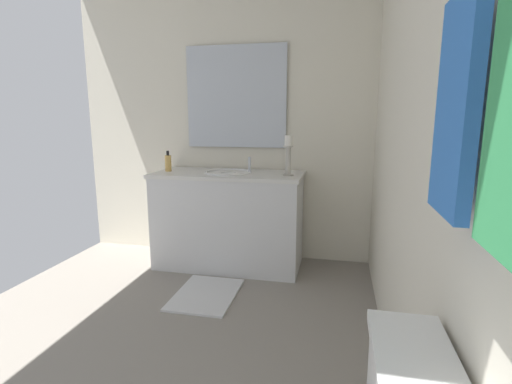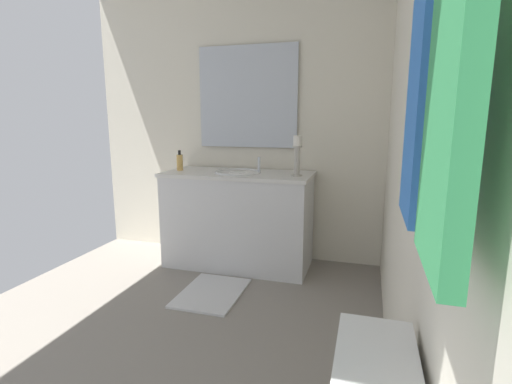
% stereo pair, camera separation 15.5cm
% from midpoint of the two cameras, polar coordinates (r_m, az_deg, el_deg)
% --- Properties ---
extents(floor, '(3.03, 2.76, 0.02)m').
position_cam_midpoint_polar(floor, '(2.57, -13.01, -19.79)').
color(floor, gray).
rests_on(floor, ground).
extents(wall_back, '(3.03, 0.04, 2.45)m').
position_cam_midpoint_polar(wall_back, '(1.92, 24.15, 8.02)').
color(wall_back, silver).
rests_on(wall_back, ground).
extents(wall_left, '(0.04, 2.76, 2.45)m').
position_cam_midpoint_polar(wall_left, '(3.60, -1.87, 9.89)').
color(wall_left, silver).
rests_on(wall_left, ground).
extents(vanity_cabinet, '(0.58, 1.29, 0.83)m').
position_cam_midpoint_polar(vanity_cabinet, '(3.37, -1.35, -4.09)').
color(vanity_cabinet, silver).
rests_on(vanity_cabinet, ground).
extents(sink_basin, '(0.40, 0.40, 0.24)m').
position_cam_midpoint_polar(sink_basin, '(3.29, -1.36, 2.28)').
color(sink_basin, white).
rests_on(sink_basin, vanity_cabinet).
extents(mirror, '(0.02, 0.92, 0.90)m').
position_cam_midpoint_polar(mirror, '(3.52, 0.00, 14.05)').
color(mirror, silver).
extents(candle_holder_tall, '(0.09, 0.09, 0.33)m').
position_cam_midpoint_polar(candle_holder_tall, '(3.09, 7.63, 5.57)').
color(candle_holder_tall, '#B7B2A5').
rests_on(candle_holder_tall, vanity_cabinet).
extents(soap_bottle, '(0.06, 0.06, 0.18)m').
position_cam_midpoint_polar(soap_bottle, '(3.46, -10.10, 4.42)').
color(soap_bottle, '#E5B259').
rests_on(soap_bottle, vanity_cabinet).
extents(towel_near_vanity, '(0.23, 0.03, 0.48)m').
position_cam_midpoint_polar(towel_near_vanity, '(0.92, 27.78, 11.22)').
color(towel_near_vanity, blue).
rests_on(towel_near_vanity, towel_bar).
extents(towel_center, '(0.23, 0.03, 0.47)m').
position_cam_midpoint_polar(towel_center, '(0.59, 34.14, 12.06)').
color(towel_center, '#389E59').
rests_on(towel_center, towel_bar).
extents(bath_mat, '(0.60, 0.44, 0.02)m').
position_cam_midpoint_polar(bath_mat, '(2.96, -5.14, -14.83)').
color(bath_mat, silver).
rests_on(bath_mat, ground).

